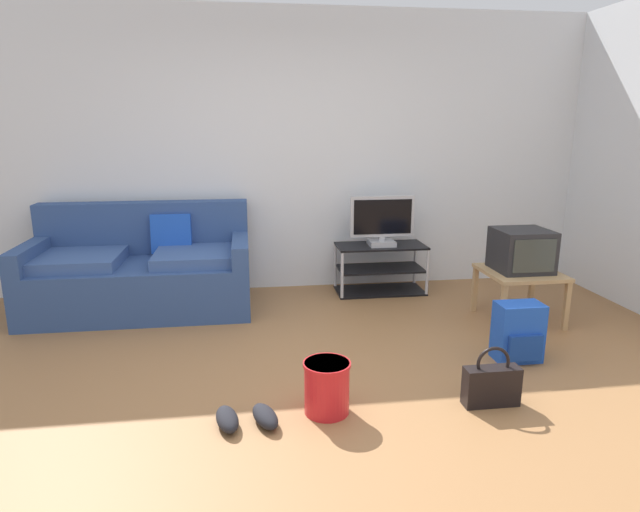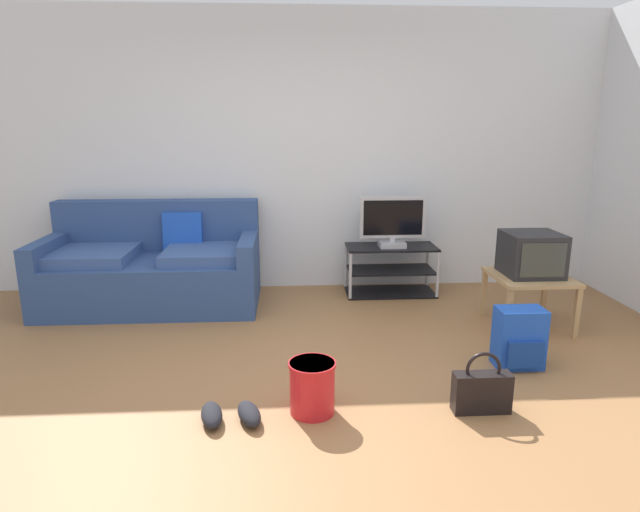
{
  "view_description": "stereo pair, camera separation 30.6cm",
  "coord_description": "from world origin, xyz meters",
  "px_view_note": "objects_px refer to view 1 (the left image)",
  "views": [
    {
      "loc": [
        -0.4,
        -2.9,
        1.63
      ],
      "look_at": [
        0.13,
        0.95,
        0.67
      ],
      "focal_mm": 30.15,
      "sensor_mm": 36.0,
      "label": 1
    },
    {
      "loc": [
        -0.1,
        -2.93,
        1.63
      ],
      "look_at": [
        0.13,
        0.95,
        0.67
      ],
      "focal_mm": 30.15,
      "sensor_mm": 36.0,
      "label": 2
    }
  ],
  "objects_px": {
    "couch": "(142,272)",
    "sneakers_pair": "(246,418)",
    "side_table": "(520,277)",
    "crt_tv": "(522,250)",
    "flat_tv": "(382,221)",
    "backpack": "(518,332)",
    "handbag": "(491,384)",
    "tv_stand": "(380,268)",
    "cleaning_bucket": "(327,386)"
  },
  "relations": [
    {
      "from": "side_table",
      "to": "handbag",
      "type": "height_order",
      "value": "side_table"
    },
    {
      "from": "side_table",
      "to": "sneakers_pair",
      "type": "relative_size",
      "value": 1.54
    },
    {
      "from": "backpack",
      "to": "sneakers_pair",
      "type": "relative_size",
      "value": 1.07
    },
    {
      "from": "crt_tv",
      "to": "cleaning_bucket",
      "type": "relative_size",
      "value": 1.39
    },
    {
      "from": "tv_stand",
      "to": "backpack",
      "type": "height_order",
      "value": "tv_stand"
    },
    {
      "from": "crt_tv",
      "to": "cleaning_bucket",
      "type": "height_order",
      "value": "crt_tv"
    },
    {
      "from": "tv_stand",
      "to": "cleaning_bucket",
      "type": "distance_m",
      "value": 2.38
    },
    {
      "from": "flat_tv",
      "to": "crt_tv",
      "type": "relative_size",
      "value": 1.45
    },
    {
      "from": "handbag",
      "to": "tv_stand",
      "type": "bearing_deg",
      "value": 92.8
    },
    {
      "from": "couch",
      "to": "flat_tv",
      "type": "distance_m",
      "value": 2.28
    },
    {
      "from": "tv_stand",
      "to": "sneakers_pair",
      "type": "height_order",
      "value": "tv_stand"
    },
    {
      "from": "tv_stand",
      "to": "sneakers_pair",
      "type": "relative_size",
      "value": 2.21
    },
    {
      "from": "tv_stand",
      "to": "crt_tv",
      "type": "relative_size",
      "value": 2.01
    },
    {
      "from": "couch",
      "to": "sneakers_pair",
      "type": "xyz_separation_m",
      "value": [
        0.91,
        -2.11,
        -0.3
      ]
    },
    {
      "from": "tv_stand",
      "to": "backpack",
      "type": "distance_m",
      "value": 1.78
    },
    {
      "from": "backpack",
      "to": "cleaning_bucket",
      "type": "relative_size",
      "value": 1.34
    },
    {
      "from": "couch",
      "to": "crt_tv",
      "type": "xyz_separation_m",
      "value": [
        3.21,
        -0.74,
        0.27
      ]
    },
    {
      "from": "crt_tv",
      "to": "backpack",
      "type": "bearing_deg",
      "value": -117.31
    },
    {
      "from": "tv_stand",
      "to": "couch",
      "type": "bearing_deg",
      "value": -175.42
    },
    {
      "from": "backpack",
      "to": "handbag",
      "type": "xyz_separation_m",
      "value": [
        -0.46,
        -0.58,
        -0.07
      ]
    },
    {
      "from": "backpack",
      "to": "cleaning_bucket",
      "type": "xyz_separation_m",
      "value": [
        -1.44,
        -0.53,
        -0.04
      ]
    },
    {
      "from": "crt_tv",
      "to": "tv_stand",
      "type": "bearing_deg",
      "value": 136.25
    },
    {
      "from": "couch",
      "to": "sneakers_pair",
      "type": "bearing_deg",
      "value": -66.75
    },
    {
      "from": "side_table",
      "to": "cleaning_bucket",
      "type": "bearing_deg",
      "value": -145.31
    },
    {
      "from": "sneakers_pair",
      "to": "tv_stand",
      "type": "bearing_deg",
      "value": 59.77
    },
    {
      "from": "couch",
      "to": "sneakers_pair",
      "type": "distance_m",
      "value": 2.32
    },
    {
      "from": "side_table",
      "to": "couch",
      "type": "bearing_deg",
      "value": 166.65
    },
    {
      "from": "couch",
      "to": "tv_stand",
      "type": "bearing_deg",
      "value": 4.58
    },
    {
      "from": "cleaning_bucket",
      "to": "flat_tv",
      "type": "bearing_deg",
      "value": 68.33
    },
    {
      "from": "flat_tv",
      "to": "handbag",
      "type": "bearing_deg",
      "value": -87.18
    },
    {
      "from": "cleaning_bucket",
      "to": "sneakers_pair",
      "type": "relative_size",
      "value": 0.79
    },
    {
      "from": "backpack",
      "to": "handbag",
      "type": "height_order",
      "value": "backpack"
    },
    {
      "from": "side_table",
      "to": "crt_tv",
      "type": "height_order",
      "value": "crt_tv"
    },
    {
      "from": "side_table",
      "to": "tv_stand",
      "type": "bearing_deg",
      "value": 135.75
    },
    {
      "from": "couch",
      "to": "flat_tv",
      "type": "xyz_separation_m",
      "value": [
        2.24,
        0.16,
        0.38
      ]
    },
    {
      "from": "side_table",
      "to": "sneakers_pair",
      "type": "xyz_separation_m",
      "value": [
        -2.3,
        -1.35,
        -0.33
      ]
    },
    {
      "from": "tv_stand",
      "to": "side_table",
      "type": "relative_size",
      "value": 1.44
    },
    {
      "from": "backpack",
      "to": "handbag",
      "type": "relative_size",
      "value": 1.13
    },
    {
      "from": "crt_tv",
      "to": "sneakers_pair",
      "type": "height_order",
      "value": "crt_tv"
    },
    {
      "from": "flat_tv",
      "to": "side_table",
      "type": "relative_size",
      "value": 1.04
    },
    {
      "from": "couch",
      "to": "side_table",
      "type": "height_order",
      "value": "couch"
    },
    {
      "from": "tv_stand",
      "to": "cleaning_bucket",
      "type": "relative_size",
      "value": 2.79
    },
    {
      "from": "tv_stand",
      "to": "side_table",
      "type": "xyz_separation_m",
      "value": [
        0.97,
        -0.94,
        0.14
      ]
    },
    {
      "from": "backpack",
      "to": "flat_tv",
      "type": "bearing_deg",
      "value": 110.45
    },
    {
      "from": "crt_tv",
      "to": "cleaning_bucket",
      "type": "bearing_deg",
      "value": -144.97
    },
    {
      "from": "handbag",
      "to": "sneakers_pair",
      "type": "xyz_separation_m",
      "value": [
        -1.44,
        -0.03,
        -0.09
      ]
    },
    {
      "from": "flat_tv",
      "to": "backpack",
      "type": "distance_m",
      "value": 1.83
    },
    {
      "from": "side_table",
      "to": "flat_tv",
      "type": "bearing_deg",
      "value": 136.44
    },
    {
      "from": "tv_stand",
      "to": "cleaning_bucket",
      "type": "height_order",
      "value": "tv_stand"
    },
    {
      "from": "handbag",
      "to": "crt_tv",
      "type": "bearing_deg",
      "value": 57.4
    }
  ]
}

